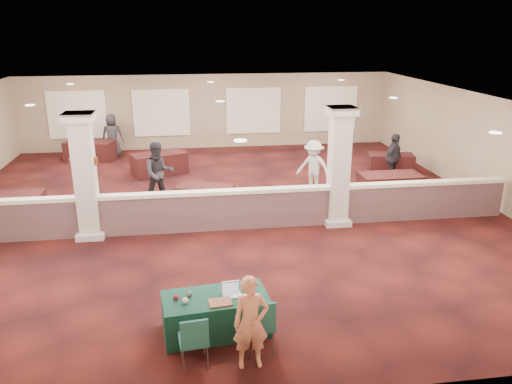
{
  "coord_description": "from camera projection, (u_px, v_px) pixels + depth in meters",
  "views": [
    {
      "loc": [
        -0.96,
        -13.82,
        5.16
      ],
      "look_at": [
        0.71,
        -2.0,
        1.17
      ],
      "focal_mm": 35.0,
      "sensor_mm": 36.0,
      "label": 1
    }
  ],
  "objects": [
    {
      "name": "far_table_back_center",
      "position": [
        159.0,
        163.0,
        18.18
      ],
      "size": [
        2.13,
        1.6,
        0.77
      ],
      "primitive_type": "cube",
      "rotation": [
        0.0,
        0.0,
        0.38
      ],
      "color": "black",
      "rests_on": "ground"
    },
    {
      "name": "far_table_front_center",
      "position": [
        205.0,
        196.0,
        14.85
      ],
      "size": [
        1.8,
        1.34,
        0.66
      ],
      "primitive_type": "cube",
      "rotation": [
        0.0,
        0.0,
        -0.37
      ],
      "color": "black",
      "rests_on": "ground"
    },
    {
      "name": "partition_wall",
      "position": [
        227.0,
        209.0,
        13.15
      ],
      "size": [
        15.6,
        0.28,
        1.1
      ],
      "color": "#593C45",
      "rests_on": "ground"
    },
    {
      "name": "far_table_front_left",
      "position": [
        14.0,
        205.0,
        14.13
      ],
      "size": [
        1.66,
        0.83,
        0.67
      ],
      "primitive_type": "cube",
      "rotation": [
        0.0,
        0.0,
        0.0
      ],
      "color": "black",
      "rests_on": "ground"
    },
    {
      "name": "ceiling",
      "position": [
        220.0,
        101.0,
        13.73
      ],
      "size": [
        16.0,
        16.0,
        0.02
      ],
      "primitive_type": "cube",
      "color": "silver",
      "rests_on": "wall_back"
    },
    {
      "name": "scissors",
      "position": [
        254.0,
        299.0,
        8.55
      ],
      "size": [
        0.12,
        0.04,
        0.01
      ],
      "primitive_type": "cube",
      "rotation": [
        0.0,
        0.0,
        0.11
      ],
      "color": "red",
      "rests_on": "near_table"
    },
    {
      "name": "conf_chair_side",
      "position": [
        194.0,
        337.0,
        7.79
      ],
      "size": [
        0.5,
        0.5,
        0.91
      ],
      "rotation": [
        0.0,
        0.0,
        0.1
      ],
      "color": "#1C524B",
      "rests_on": "ground"
    },
    {
      "name": "wall_right",
      "position": [
        482.0,
        148.0,
        15.29
      ],
      "size": [
        0.04,
        16.0,
        3.2
      ],
      "primitive_type": "cube",
      "color": "gray",
      "rests_on": "ground"
    },
    {
      "name": "wall_front",
      "position": [
        266.0,
        304.0,
        6.72
      ],
      "size": [
        16.0,
        0.04,
        3.2
      ],
      "primitive_type": "cube",
      "color": "gray",
      "rests_on": "ground"
    },
    {
      "name": "wall_back",
      "position": [
        208.0,
        112.0,
        21.75
      ],
      "size": [
        16.0,
        0.04,
        3.2
      ],
      "primitive_type": "cube",
      "color": "gray",
      "rests_on": "ground"
    },
    {
      "name": "woman",
      "position": [
        251.0,
        323.0,
        7.75
      ],
      "size": [
        0.57,
        0.39,
        1.55
      ],
      "primitive_type": "imported",
      "rotation": [
        0.0,
        0.0,
        0.03
      ],
      "color": "#F49C6A",
      "rests_on": "ground"
    },
    {
      "name": "sconce_left",
      "position": [
        72.0,
        162.0,
        12.2
      ],
      "size": [
        0.12,
        0.12,
        0.18
      ],
      "color": "brown",
      "rests_on": "column_left"
    },
    {
      "name": "attendee_c",
      "position": [
        393.0,
        159.0,
        16.97
      ],
      "size": [
        1.09,
        1.02,
        1.73
      ],
      "primitive_type": "imported",
      "rotation": [
        0.0,
        0.0,
        0.69
      ],
      "color": "black",
      "rests_on": "ground"
    },
    {
      "name": "sconce_right",
      "position": [
        95.0,
        161.0,
        12.27
      ],
      "size": [
        0.12,
        0.12,
        0.18
      ],
      "color": "brown",
      "rests_on": "column_left"
    },
    {
      "name": "far_table_front_right",
      "position": [
        390.0,
        186.0,
        15.64
      ],
      "size": [
        1.9,
        0.95,
        0.77
      ],
      "primitive_type": "cube",
      "rotation": [
        0.0,
        0.0,
        0.0
      ],
      "color": "black",
      "rests_on": "ground"
    },
    {
      "name": "attendee_a",
      "position": [
        159.0,
        173.0,
        14.96
      ],
      "size": [
        1.01,
        0.71,
        1.91
      ],
      "primitive_type": "imported",
      "rotation": [
        0.0,
        0.0,
        0.24
      ],
      "color": "black",
      "rests_on": "ground"
    },
    {
      "name": "ground",
      "position": [
        223.0,
        209.0,
        14.74
      ],
      "size": [
        16.0,
        16.0,
        0.0
      ],
      "primitive_type": "plane",
      "color": "#471411",
      "rests_on": "ground"
    },
    {
      "name": "attendee_d",
      "position": [
        112.0,
        135.0,
        20.51
      ],
      "size": [
        0.88,
        0.49,
        1.76
      ],
      "primitive_type": "imported",
      "rotation": [
        0.0,
        0.0,
        3.12
      ],
      "color": "black",
      "rests_on": "ground"
    },
    {
      "name": "yarn_grey",
      "position": [
        189.0,
        294.0,
        8.64
      ],
      "size": [
        0.1,
        0.1,
        0.1
      ],
      "primitive_type": "sphere",
      "color": "#54555A",
      "rests_on": "near_table"
    },
    {
      "name": "yarn_red",
      "position": [
        176.0,
        298.0,
        8.52
      ],
      "size": [
        0.1,
        0.1,
        0.1
      ],
      "primitive_type": "sphere",
      "color": "maroon",
      "rests_on": "near_table"
    },
    {
      "name": "column_left",
      "position": [
        85.0,
        176.0,
        12.35
      ],
      "size": [
        0.72,
        0.72,
        3.2
      ],
      "color": "beige",
      "rests_on": "ground"
    },
    {
      "name": "far_table_back_right",
      "position": [
        391.0,
        163.0,
        18.5
      ],
      "size": [
        1.76,
        1.14,
        0.66
      ],
      "primitive_type": "cube",
      "rotation": [
        0.0,
        0.0,
        -0.22
      ],
      "color": "black",
      "rests_on": "ground"
    },
    {
      "name": "yarn_cream",
      "position": [
        185.0,
        301.0,
        8.42
      ],
      "size": [
        0.11,
        0.11,
        0.11
      ],
      "primitive_type": "sphere",
      "color": "#F1E5C7",
      "rests_on": "near_table"
    },
    {
      "name": "attendee_b",
      "position": [
        313.0,
        167.0,
        15.9
      ],
      "size": [
        1.2,
        1.06,
        1.74
      ],
      "primitive_type": "imported",
      "rotation": [
        0.0,
        0.0,
        -0.62
      ],
      "color": "#BABAB6",
      "rests_on": "ground"
    },
    {
      "name": "near_table",
      "position": [
        216.0,
        314.0,
        8.76
      ],
      "size": [
        1.91,
        1.1,
        0.7
      ],
      "primitive_type": "cube",
      "rotation": [
        0.0,
        0.0,
        0.11
      ],
      "color": "#0E332A",
      "rests_on": "ground"
    },
    {
      "name": "far_table_back_left",
      "position": [
        90.0,
        151.0,
        20.08
      ],
      "size": [
        2.04,
        1.35,
        0.76
      ],
      "primitive_type": "cube",
      "rotation": [
        0.0,
        0.0,
        -0.23
      ],
      "color": "black",
      "rests_on": "ground"
    },
    {
      "name": "laptop_base",
      "position": [
        232.0,
        295.0,
        8.67
      ],
      "size": [
        0.34,
        0.25,
        0.02
      ],
      "primitive_type": "cube",
      "rotation": [
        0.0,
        0.0,
        0.11
      ],
      "color": "silver",
      "rests_on": "near_table"
    },
    {
      "name": "screen_glow",
      "position": [
        231.0,
        287.0,
        8.74
      ],
      "size": [
        0.29,
        0.03,
        0.18
      ],
      "primitive_type": "cube",
      "rotation": [
        0.0,
        0.0,
        0.11
      ],
      "color": "silver",
      "rests_on": "near_table"
    },
    {
      "name": "laptop_screen",
      "position": [
        231.0,
        286.0,
        8.74
      ],
      "size": [
        0.32,
        0.05,
        0.21
      ],
      "primitive_type": "cube",
      "rotation": [
        0.0,
        0.0,
        0.11
      ],
      "color": "silver",
      "rests_on": "near_table"
    },
    {
      "name": "column_right",
      "position": [
        339.0,
        166.0,
        13.21
      ],
      "size": [
        0.72,
        0.72,
        3.2
      ],
      "color": "beige",
      "rests_on": "ground"
    },
    {
      "name": "conf_chair_main",
      "position": [
        259.0,
        322.0,
        8.09
      ],
      "size": [
        0.55,
        0.56,
        1.0
      ],
      "rotation": [
        0.0,
        0.0,
        0.11
      ],
      "color": "#1C524B",
      "rests_on": "ground"
    },
    {
      "name": "knitting",
      "position": [
        220.0,
        302.0,
        8.44
      ],
      "size": [
        0.41,
        0.33,
        0.03
      ],
      "primitive_type": "cube",
      "rotation": [
        0.0,
        0.0,
        0.11
      ],
      "color": "#B3501C",
      "rests_on": "near_table"
    }
  ]
}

